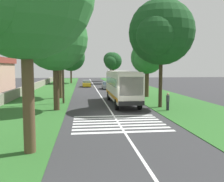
# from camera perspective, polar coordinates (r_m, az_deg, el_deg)

# --- Properties ---
(ground) EXTENTS (160.00, 160.00, 0.00)m
(ground) POSITION_cam_1_polar(r_m,az_deg,el_deg) (22.45, 0.10, -5.25)
(ground) COLOR #333335
(grass_verge_left) EXTENTS (120.00, 8.00, 0.04)m
(grass_verge_left) POSITION_cam_1_polar(r_m,az_deg,el_deg) (37.54, -15.27, -1.10)
(grass_verge_left) COLOR #2D6628
(grass_verge_left) RESTS_ON ground
(grass_verge_right) EXTENTS (120.00, 8.00, 0.04)m
(grass_verge_right) POSITION_cam_1_polar(r_m,az_deg,el_deg) (38.69, 9.53, -0.79)
(grass_verge_right) COLOR #2D6628
(grass_verge_right) RESTS_ON ground
(centre_line) EXTENTS (110.00, 0.16, 0.01)m
(centre_line) POSITION_cam_1_polar(r_m,az_deg,el_deg) (37.23, -2.68, -0.99)
(centre_line) COLOR silver
(centre_line) RESTS_ON ground
(coach_bus) EXTENTS (11.16, 2.62, 3.73)m
(coach_bus) POSITION_cam_1_polar(r_m,az_deg,el_deg) (28.21, 2.29, 1.33)
(coach_bus) COLOR silver
(coach_bus) RESTS_ON ground
(zebra_crossing) EXTENTS (5.85, 6.80, 0.01)m
(zebra_crossing) POSITION_cam_1_polar(r_m,az_deg,el_deg) (18.85, 1.47, -7.31)
(zebra_crossing) COLOR silver
(zebra_crossing) RESTS_ON ground
(trailing_car_0) EXTENTS (4.30, 1.78, 1.43)m
(trailing_car_0) POSITION_cam_1_polar(r_m,az_deg,el_deg) (48.05, -1.15, 1.25)
(trailing_car_0) COLOR gray
(trailing_car_0) RESTS_ON ground
(trailing_car_1) EXTENTS (4.30, 1.78, 1.43)m
(trailing_car_1) POSITION_cam_1_polar(r_m,az_deg,el_deg) (53.78, -5.84, 1.67)
(trailing_car_1) COLOR gold
(trailing_car_1) RESTS_ON ground
(roadside_tree_left_0) EXTENTS (8.99, 7.33, 10.52)m
(roadside_tree_left_0) POSITION_cam_1_polar(r_m,az_deg,el_deg) (66.09, -9.59, 7.53)
(roadside_tree_left_0) COLOR brown
(roadside_tree_left_0) RESTS_ON grass_verge_left
(roadside_tree_left_1) EXTENTS (6.90, 6.17, 9.96)m
(roadside_tree_left_1) POSITION_cam_1_polar(r_m,az_deg,el_deg) (24.64, -13.18, 11.37)
(roadside_tree_left_1) COLOR #4C3826
(roadside_tree_left_1) RESTS_ON grass_verge_left
(roadside_tree_left_3) EXTENTS (7.47, 6.05, 10.91)m
(roadside_tree_left_3) POSITION_cam_1_polar(r_m,az_deg,el_deg) (34.40, -12.21, 11.24)
(roadside_tree_left_3) COLOR brown
(roadside_tree_left_3) RESTS_ON grass_verge_left
(roadside_tree_right_0) EXTENTS (5.59, 4.54, 8.00)m
(roadside_tree_right_0) POSITION_cam_1_polar(r_m,az_deg,el_deg) (63.99, 0.11, 6.73)
(roadside_tree_right_0) COLOR #4C3826
(roadside_tree_right_0) RESTS_ON grass_verge_right
(roadside_tree_right_1) EXTENTS (5.21, 4.43, 8.73)m
(roadside_tree_right_1) POSITION_cam_1_polar(r_m,az_deg,el_deg) (75.68, -0.40, 7.12)
(roadside_tree_right_1) COLOR brown
(roadside_tree_right_1) RESTS_ON grass_verge_right
(roadside_tree_right_2) EXTENTS (7.76, 6.68, 11.04)m
(roadside_tree_right_2) POSITION_cam_1_polar(r_m,az_deg,el_deg) (26.45, 10.90, 12.74)
(roadside_tree_right_2) COLOR #3D2D1E
(roadside_tree_right_2) RESTS_ON grass_verge_right
(roadside_tree_right_3) EXTENTS (5.42, 4.59, 7.81)m
(roadside_tree_right_3) POSITION_cam_1_polar(r_m,az_deg,el_deg) (35.30, 7.88, 7.40)
(roadside_tree_right_3) COLOR #4C3826
(roadside_tree_right_3) RESTS_ON grass_verge_right
(utility_pole) EXTENTS (0.24, 1.40, 8.71)m
(utility_pole) POSITION_cam_1_polar(r_m,az_deg,el_deg) (28.94, -11.21, 6.07)
(utility_pole) COLOR #473828
(utility_pole) RESTS_ON grass_verge_left
(roadside_wall) EXTENTS (70.00, 0.40, 1.24)m
(roadside_wall) POSITION_cam_1_polar(r_m,az_deg,el_deg) (42.99, -18.80, 0.47)
(roadside_wall) COLOR gray
(roadside_wall) RESTS_ON grass_verge_left
(pedestrian) EXTENTS (0.34, 0.34, 1.69)m
(pedestrian) POSITION_cam_1_polar(r_m,az_deg,el_deg) (24.51, 12.68, -2.34)
(pedestrian) COLOR #26262D
(pedestrian) RESTS_ON grass_verge_right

